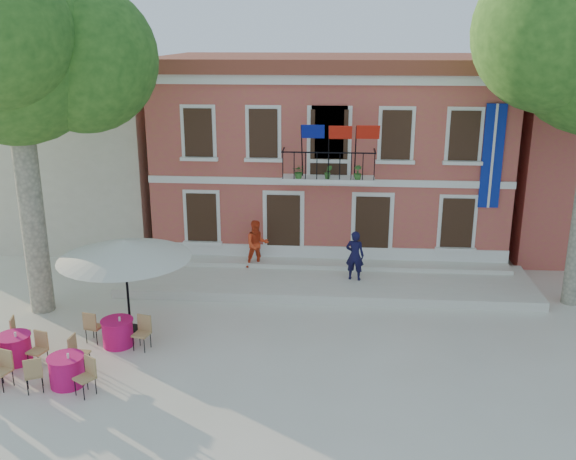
% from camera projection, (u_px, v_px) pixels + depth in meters
% --- Properties ---
extents(ground, '(90.00, 90.00, 0.00)m').
position_uv_depth(ground, '(252.00, 342.00, 18.12)').
color(ground, beige).
rests_on(ground, ground).
extents(main_building, '(13.50, 9.59, 7.50)m').
position_uv_depth(main_building, '(330.00, 149.00, 26.38)').
color(main_building, '#B94347').
rests_on(main_building, ground).
extents(neighbor_west, '(9.40, 9.40, 6.40)m').
position_uv_depth(neighbor_west, '(71.00, 154.00, 28.37)').
color(neighbor_west, beige).
rests_on(neighbor_west, ground).
extents(terrace, '(14.00, 3.40, 0.30)m').
position_uv_depth(terrace, '(326.00, 281.00, 22.12)').
color(terrace, silver).
rests_on(terrace, ground).
extents(plane_tree_west, '(5.42, 5.42, 10.66)m').
position_uv_depth(plane_tree_west, '(12.00, 52.00, 17.93)').
color(plane_tree_west, '#A59E84').
rests_on(plane_tree_west, ground).
extents(patio_umbrella, '(3.76, 3.76, 2.79)m').
position_uv_depth(patio_umbrella, '(124.00, 250.00, 18.06)').
color(patio_umbrella, black).
rests_on(patio_umbrella, ground).
extents(pedestrian_navy, '(0.70, 0.54, 1.72)m').
position_uv_depth(pedestrian_navy, '(355.00, 255.00, 21.65)').
color(pedestrian_navy, black).
rests_on(pedestrian_navy, terrace).
extents(pedestrian_orange, '(1.01, 0.89, 1.73)m').
position_uv_depth(pedestrian_orange, '(257.00, 244.00, 22.78)').
color(pedestrian_orange, red).
rests_on(pedestrian_orange, terrace).
extents(cafe_table_1, '(1.87, 1.68, 0.95)m').
position_uv_depth(cafe_table_1, '(67.00, 369.00, 15.77)').
color(cafe_table_1, '#CC135C').
rests_on(cafe_table_1, ground).
extents(cafe_table_2, '(1.82, 1.80, 0.95)m').
position_uv_depth(cafe_table_2, '(15.00, 347.00, 16.88)').
color(cafe_table_2, '#CC135C').
rests_on(cafe_table_2, ground).
extents(cafe_table_3, '(1.97, 0.90, 0.95)m').
position_uv_depth(cafe_table_3, '(118.00, 332.00, 17.79)').
color(cafe_table_3, '#CC135C').
rests_on(cafe_table_3, ground).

